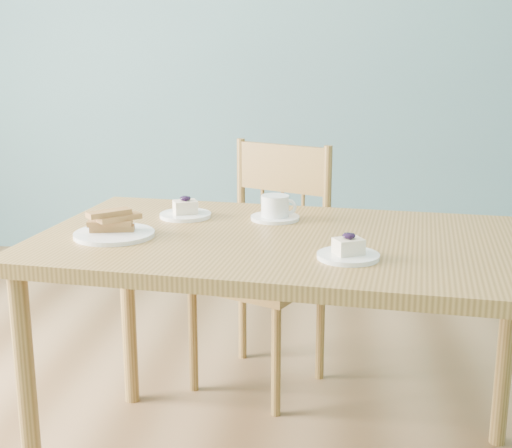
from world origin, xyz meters
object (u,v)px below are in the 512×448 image
object	(u,v)px
cheesecake_plate_far	(185,212)
biscotti_plate	(114,229)
coffee_cup	(276,209)
dining_table	(289,263)
cheesecake_plate_near	(348,252)
dining_chair	(264,265)

from	to	relation	value
cheesecake_plate_far	biscotti_plate	bearing A→B (deg)	-121.24
coffee_cup	dining_table	bearing A→B (deg)	-65.06
cheesecake_plate_far	cheesecake_plate_near	bearing A→B (deg)	-38.23
cheesecake_plate_far	coffee_cup	world-z (taller)	coffee_cup
dining_table	cheesecake_plate_near	world-z (taller)	cheesecake_plate_near
dining_table	biscotti_plate	xyz separation A→B (m)	(-0.49, -0.04, 0.10)
dining_table	biscotti_plate	size ratio (longest dim) A/B	6.63
dining_table	cheesecake_plate_far	bearing A→B (deg)	155.31
dining_chair	biscotti_plate	distance (m)	0.82
coffee_cup	biscotti_plate	world-z (taller)	coffee_cup
coffee_cup	cheesecake_plate_far	bearing A→B (deg)	-170.39
dining_chair	dining_table	bearing A→B (deg)	-52.59
dining_chair	cheesecake_plate_near	size ratio (longest dim) A/B	5.83
dining_chair	coffee_cup	world-z (taller)	dining_chair
dining_chair	cheesecake_plate_far	distance (m)	0.56
cheesecake_plate_near	coffee_cup	distance (m)	0.44
coffee_cup	dining_chair	bearing A→B (deg)	110.09
cheesecake_plate_near	coffee_cup	world-z (taller)	coffee_cup
cheesecake_plate_near	cheesecake_plate_far	world-z (taller)	cheesecake_plate_far
cheesecake_plate_near	coffee_cup	size ratio (longest dim) A/B	1.05
dining_chair	cheesecake_plate_near	world-z (taller)	dining_chair
dining_chair	coffee_cup	size ratio (longest dim) A/B	6.12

